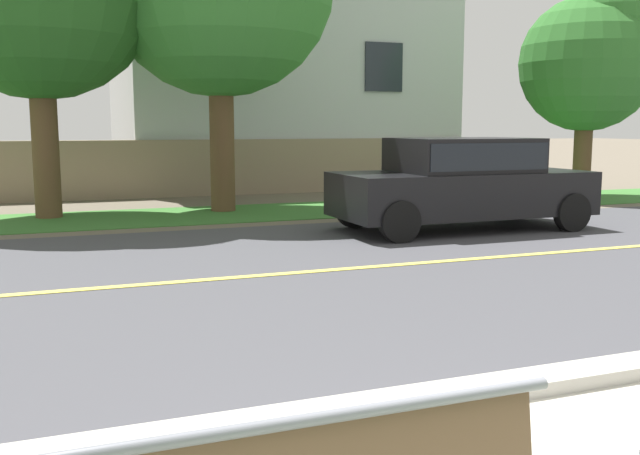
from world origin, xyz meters
name	(u,v)px	position (x,y,z in m)	size (l,w,h in m)	color
ground_plane	(191,257)	(0.00, 8.00, 0.00)	(140.00, 140.00, 0.00)	#665B4C
curb_edge	(372,408)	(0.00, 2.35, 0.06)	(44.00, 0.30, 0.11)	#ADA89E
street_asphalt	(217,279)	(0.00, 6.50, 0.00)	(52.00, 8.00, 0.01)	#424247
road_centre_line	(217,279)	(0.00, 6.50, 0.01)	(48.00, 0.14, 0.01)	#E0CC4C
far_verge_grass	(147,217)	(0.00, 12.42, 0.01)	(48.00, 2.80, 0.02)	#38702D
car_black_near	(462,179)	(4.75, 8.90, 0.85)	(4.30, 1.86, 1.54)	black
shade_tree_centre	(593,54)	(10.53, 12.48, 3.43)	(3.20, 3.20, 5.29)	brown
garden_wall	(238,167)	(2.83, 16.34, 0.70)	(13.00, 0.36, 1.40)	gray
house_across_street	(275,72)	(4.85, 19.54, 3.35)	(9.84, 6.91, 6.61)	#B7BCC1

